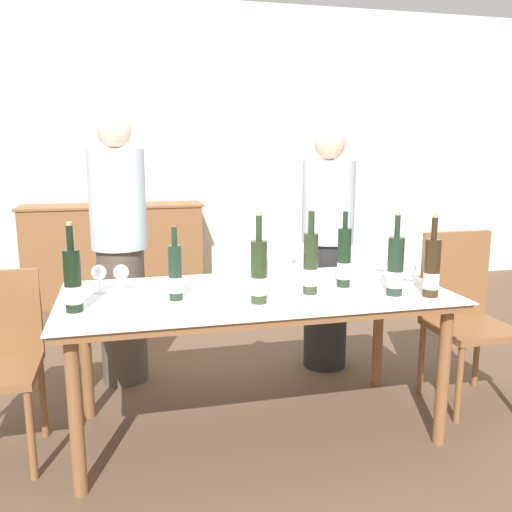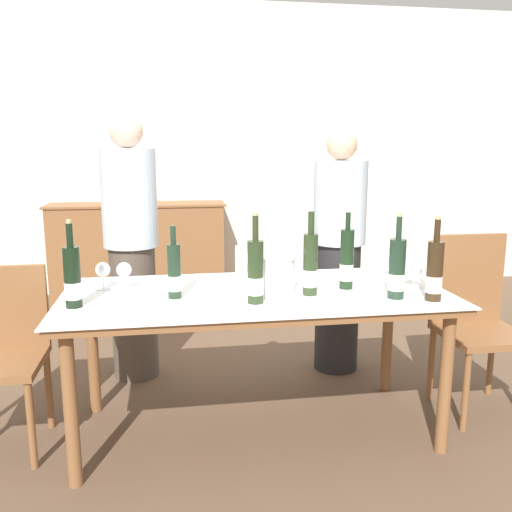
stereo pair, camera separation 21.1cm
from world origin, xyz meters
name	(u,v)px [view 2 (the right image)]	position (x,y,z in m)	size (l,w,h in m)	color
ground_plane	(256,429)	(0.00, 0.00, 0.00)	(12.00, 12.00, 0.00)	brown
back_wall	(209,151)	(0.00, 2.95, 1.40)	(8.00, 0.10, 2.80)	silver
sideboard_cabinet	(139,251)	(-0.71, 2.66, 0.46)	(1.65, 0.46, 0.91)	brown
dining_table	(256,305)	(0.00, 0.00, 0.66)	(1.87, 0.88, 0.73)	brown
ice_bucket	(274,274)	(0.08, -0.05, 0.83)	(0.21, 0.21, 0.19)	white
wine_bottle_0	(174,272)	(-0.39, -0.04, 0.86)	(0.06, 0.06, 0.34)	#1E3323
wine_bottle_1	(347,261)	(0.46, 0.00, 0.87)	(0.07, 0.07, 0.38)	black
wine_bottle_2	(255,273)	(-0.03, -0.18, 0.87)	(0.07, 0.07, 0.42)	#28381E
wine_bottle_3	(435,272)	(0.79, -0.27, 0.86)	(0.08, 0.08, 0.39)	#332314
wine_bottle_4	(397,270)	(0.63, -0.21, 0.87)	(0.08, 0.08, 0.40)	#1E3323
wine_bottle_5	(72,278)	(-0.84, -0.12, 0.86)	(0.07, 0.07, 0.39)	black
wine_bottle_6	(310,266)	(0.25, -0.09, 0.88)	(0.07, 0.07, 0.40)	#28381E
wine_glass_0	(393,259)	(0.78, 0.18, 0.84)	(0.08, 0.08, 0.15)	white
wine_glass_1	(250,260)	(0.02, 0.33, 0.82)	(0.08, 0.08, 0.14)	white
wine_glass_2	(272,265)	(0.11, 0.15, 0.83)	(0.07, 0.07, 0.14)	white
wine_glass_3	(103,271)	(-0.74, 0.18, 0.83)	(0.08, 0.08, 0.14)	white
wine_glass_4	(415,270)	(0.81, -0.03, 0.82)	(0.07, 0.07, 0.13)	white
wine_glass_5	(124,271)	(-0.64, 0.14, 0.83)	(0.07, 0.07, 0.14)	white
chair_right_end	(475,312)	(1.23, 0.09, 0.54)	(0.42, 0.42, 0.96)	brown
person_host	(131,250)	(-0.64, 0.80, 0.81)	(0.33, 0.33, 1.62)	#51473D
person_guest_left	(339,253)	(0.65, 0.71, 0.77)	(0.33, 0.33, 1.54)	#262628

